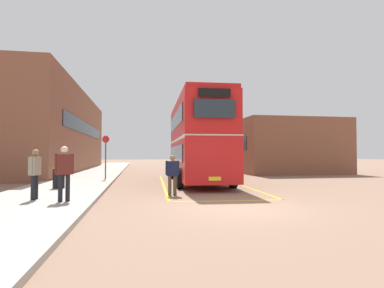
# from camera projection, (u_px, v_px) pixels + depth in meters

# --- Properties ---
(ground_plane) EXTENTS (135.60, 135.60, 0.00)m
(ground_plane) POSITION_uv_depth(u_px,v_px,m) (179.00, 176.00, 23.79)
(ground_plane) COLOR #846651
(sidewalk_left) EXTENTS (4.00, 57.60, 0.14)m
(sidewalk_left) POSITION_uv_depth(u_px,v_px,m) (95.00, 174.00, 25.05)
(sidewalk_left) COLOR #A39E93
(sidewalk_left) RESTS_ON ground
(brick_building_left) EXTENTS (6.56, 25.29, 7.49)m
(brick_building_left) POSITION_uv_depth(u_px,v_px,m) (51.00, 132.00, 29.54)
(brick_building_left) COLOR brown
(brick_building_left) RESTS_ON ground
(depot_building_right) EXTENTS (8.77, 12.43, 4.63)m
(depot_building_right) POSITION_uv_depth(u_px,v_px,m) (273.00, 147.00, 30.21)
(depot_building_right) COLOR brown
(depot_building_right) RESTS_ON ground
(double_decker_bus) EXTENTS (3.21, 10.37, 4.75)m
(double_decker_bus) POSITION_uv_depth(u_px,v_px,m) (197.00, 140.00, 18.17)
(double_decker_bus) COLOR black
(double_decker_bus) RESTS_ON ground
(single_deck_bus) EXTENTS (3.37, 8.22, 3.02)m
(single_deck_bus) POSITION_uv_depth(u_px,v_px,m) (202.00, 154.00, 33.97)
(single_deck_bus) COLOR black
(single_deck_bus) RESTS_ON ground
(pedestrian_boarding) EXTENTS (0.55, 0.25, 1.63)m
(pedestrian_boarding) POSITION_uv_depth(u_px,v_px,m) (172.00, 172.00, 12.46)
(pedestrian_boarding) COLOR #473828
(pedestrian_boarding) RESTS_ON ground
(pedestrian_waiting_near) EXTENTS (0.28, 0.57, 1.69)m
(pedestrian_waiting_near) POSITION_uv_depth(u_px,v_px,m) (35.00, 170.00, 10.39)
(pedestrian_waiting_near) COLOR black
(pedestrian_waiting_near) RESTS_ON sidewalk_left
(pedestrian_waiting_far) EXTENTS (0.55, 0.43, 1.79)m
(pedestrian_waiting_far) POSITION_uv_depth(u_px,v_px,m) (64.00, 169.00, 9.99)
(pedestrian_waiting_far) COLOR black
(pedestrian_waiting_far) RESTS_ON sidewalk_left
(litter_bin) EXTENTS (0.53, 0.53, 0.91)m
(litter_bin) POSITION_uv_depth(u_px,v_px,m) (59.00, 178.00, 13.82)
(litter_bin) COLOR black
(litter_bin) RESTS_ON sidewalk_left
(bus_stop_sign) EXTENTS (0.43, 0.15, 2.65)m
(bus_stop_sign) POSITION_uv_depth(u_px,v_px,m) (106.00, 153.00, 18.86)
(bus_stop_sign) COLOR #4C4C51
(bus_stop_sign) RESTS_ON sidewalk_left
(bay_marking_yellow) EXTENTS (4.79, 12.45, 0.01)m
(bay_marking_yellow) POSITION_uv_depth(u_px,v_px,m) (204.00, 186.00, 16.18)
(bay_marking_yellow) COLOR gold
(bay_marking_yellow) RESTS_ON ground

